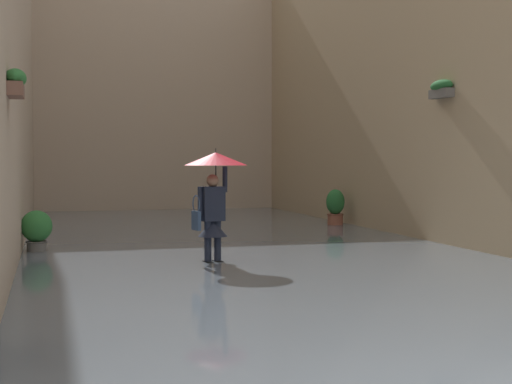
% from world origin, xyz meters
% --- Properties ---
extents(ground_plane, '(60.00, 60.00, 0.00)m').
position_xyz_m(ground_plane, '(0.00, -10.91, 0.00)').
color(ground_plane, gray).
extents(flood_water, '(9.09, 27.82, 0.09)m').
position_xyz_m(flood_water, '(0.00, -10.91, 0.04)').
color(flood_water, slate).
rests_on(flood_water, ground_plane).
extents(building_facade_left, '(2.04, 25.82, 8.84)m').
position_xyz_m(building_facade_left, '(-5.04, -10.91, 4.42)').
color(building_facade_left, tan).
rests_on(building_facade_left, ground_plane).
extents(building_facade_far, '(11.89, 1.80, 8.73)m').
position_xyz_m(building_facade_far, '(0.00, -22.72, 4.37)').
color(building_facade_far, tan).
rests_on(building_facade_far, ground_plane).
extents(person_wading, '(1.08, 1.08, 2.01)m').
position_xyz_m(person_wading, '(0.95, -8.42, 1.43)').
color(person_wading, black).
rests_on(person_wading, ground_plane).
extents(potted_plant_far_right, '(0.58, 0.58, 0.86)m').
position_xyz_m(potted_plant_far_right, '(3.88, -10.71, 0.49)').
color(potted_plant_far_right, '#66605B').
rests_on(potted_plant_far_right, ground_plane).
extents(potted_plant_mid_left, '(0.49, 0.49, 1.04)m').
position_xyz_m(potted_plant_mid_left, '(-3.71, -14.55, 0.55)').
color(potted_plant_mid_left, brown).
rests_on(potted_plant_mid_left, ground_plane).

